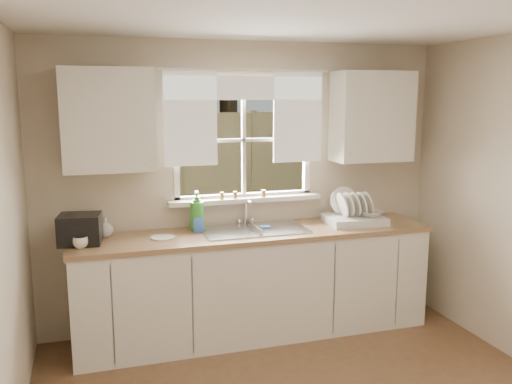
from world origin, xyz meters
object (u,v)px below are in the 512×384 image
object	(u,v)px
black_appliance	(80,229)
soap_bottle_a	(197,211)
dish_rack	(354,216)
cup	(81,242)

from	to	relation	value
black_appliance	soap_bottle_a	bearing A→B (deg)	16.14
dish_rack	cup	xyz separation A→B (m)	(-2.33, -0.11, -0.03)
soap_bottle_a	black_appliance	xyz separation A→B (m)	(-0.94, -0.14, -0.06)
cup	black_appliance	distance (m)	0.15
cup	black_appliance	xyz separation A→B (m)	(0.00, 0.13, 0.07)
cup	black_appliance	size ratio (longest dim) A/B	0.36
dish_rack	black_appliance	xyz separation A→B (m)	(-2.33, 0.02, 0.04)
dish_rack	soap_bottle_a	world-z (taller)	soap_bottle_a
soap_bottle_a	cup	xyz separation A→B (m)	(-0.94, -0.27, -0.13)
dish_rack	soap_bottle_a	bearing A→B (deg)	173.43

